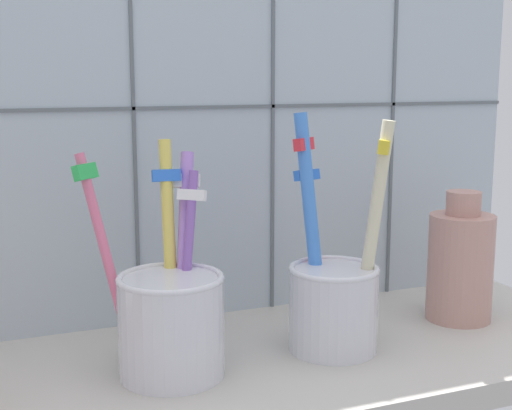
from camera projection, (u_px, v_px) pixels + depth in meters
counter_slab at (252, 370)px, 55.90cm from camera, size 64.00×22.00×2.00cm
tile_wall_back at (202, 90)px, 62.99cm from camera, size 64.00×2.20×45.00cm
toothbrush_cup_left at (171, 316)px, 52.02cm from camera, size 10.05×9.32×17.03cm
toothbrush_cup_right at (333, 296)px, 56.83cm from camera, size 7.82×8.06×18.92cm
ceramic_vase at (460, 264)px, 63.78cm from camera, size 5.79×5.79×11.71cm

